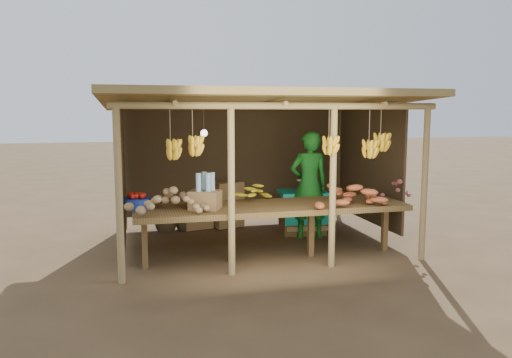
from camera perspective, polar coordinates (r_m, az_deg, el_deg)
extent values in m
plane|color=brown|center=(8.24, 0.00, -7.25)|extent=(60.00, 60.00, 0.00)
cylinder|color=#9F8652|center=(6.32, -15.40, -1.90)|extent=(0.09, 0.09, 2.20)
cylinder|color=#9F8652|center=(7.48, 18.70, -0.58)|extent=(0.09, 0.09, 2.20)
cylinder|color=#9F8652|center=(9.29, -14.97, 1.08)|extent=(0.09, 0.09, 2.20)
cylinder|color=#9F8652|center=(10.12, 9.54, 1.75)|extent=(0.09, 0.09, 2.20)
cylinder|color=#9F8652|center=(6.43, -2.83, -1.47)|extent=(0.09, 0.09, 2.20)
cylinder|color=#9F8652|center=(6.84, 8.76, -1.01)|extent=(0.09, 0.09, 2.20)
cylinder|color=#9F8652|center=(6.52, 3.21, 8.35)|extent=(4.40, 0.09, 0.09)
cylinder|color=#9F8652|center=(9.43, -2.22, 8.12)|extent=(4.40, 0.09, 0.09)
cube|color=olive|center=(7.97, 0.00, 8.87)|extent=(4.70, 3.50, 0.28)
cube|color=#4C3A23|center=(9.45, -2.16, 2.11)|extent=(4.20, 0.04, 1.98)
cube|color=#4C3A23|center=(7.98, -15.00, 0.85)|extent=(0.04, 2.40, 1.98)
cube|color=#4C3A23|center=(8.93, 12.75, 1.61)|extent=(0.04, 2.40, 1.98)
cube|color=brown|center=(7.18, 1.83, -3.27)|extent=(3.90, 1.05, 0.08)
cube|color=brown|center=(7.01, -12.61, -7.08)|extent=(0.08, 0.08, 0.72)
cube|color=brown|center=(7.13, -2.86, -6.65)|extent=(0.08, 0.08, 0.72)
cube|color=brown|center=(7.44, 6.29, -6.07)|extent=(0.08, 0.08, 0.72)
cube|color=brown|center=(7.93, 14.49, -5.42)|extent=(0.08, 0.08, 0.72)
cylinder|color=navy|center=(7.07, -13.58, -2.72)|extent=(0.42, 0.42, 0.15)
cube|color=olive|center=(6.87, -5.84, -2.38)|extent=(0.50, 0.46, 0.25)
imported|color=#186F1F|center=(8.47, 6.09, -0.66)|extent=(0.68, 0.47, 1.81)
cube|color=brown|center=(8.88, 5.29, -3.94)|extent=(0.81, 0.71, 0.68)
cube|color=#0D9888|center=(8.81, 5.32, -1.55)|extent=(0.89, 0.79, 0.07)
cube|color=olive|center=(9.28, -3.36, -4.13)|extent=(0.61, 0.54, 0.42)
cube|color=olive|center=(9.20, -3.38, -1.58)|extent=(0.61, 0.54, 0.42)
cube|color=olive|center=(9.19, -6.89, -4.28)|extent=(0.61, 0.54, 0.42)
ellipsoid|color=#4C3A23|center=(9.09, -10.28, -4.44)|extent=(0.40, 0.40, 0.54)
ellipsoid|color=#4C3A23|center=(9.12, -7.98, -4.35)|extent=(0.40, 0.40, 0.54)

